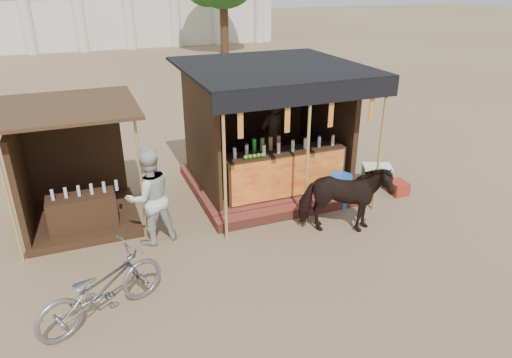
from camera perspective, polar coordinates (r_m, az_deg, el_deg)
The scene contains 9 objects.
ground at distance 7.50m, azimuth 4.60°, elevation -12.42°, with size 120.00×120.00×0.00m, color #846B4C.
main_stall at distance 10.11m, azimuth 1.68°, elevation 4.30°, with size 3.60×3.61×2.78m.
secondary_stall at distance 9.34m, azimuth -22.32°, elevation -0.49°, with size 2.40×2.40×2.38m.
cow at distance 8.55m, azimuth 10.92°, elevation -2.52°, with size 0.74×1.62×1.37m, color black.
motorbike at distance 6.83m, azimuth -18.79°, elevation -12.76°, with size 0.67×1.91×1.00m, color gray.
bystander at distance 8.24m, azimuth -13.12°, elevation -2.21°, with size 0.86×0.67×1.78m, color beige.
blue_barrel at distance 9.72m, azimuth 10.48°, elevation -1.38°, with size 0.46×0.46×0.68m, color blue.
red_crate at distance 10.61m, azimuth 17.26°, elevation -1.02°, with size 0.35×0.44×0.29m, color maroon.
cooler at distance 10.92m, azimuth 14.83°, elevation 0.52°, with size 0.76×0.66×0.46m.
Camera 1 is at (-2.75, -5.37, 4.46)m, focal length 32.00 mm.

